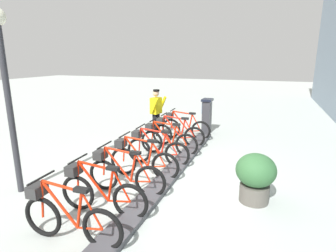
{
  "coord_description": "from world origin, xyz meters",
  "views": [
    {
      "loc": [
        -2.05,
        5.57,
        2.73
      ],
      "look_at": [
        0.5,
        -1.27,
        0.9
      ],
      "focal_mm": 29.27,
      "sensor_mm": 36.0,
      "label": 1
    }
  ],
  "objects_px": {
    "bike_docked_2": "(166,140)",
    "bike_docked_5": "(123,173)",
    "payment_kiosk": "(207,115)",
    "bike_docked_1": "(176,133)",
    "lamp_post": "(5,76)",
    "bike_docked_7": "(67,217)",
    "bike_docked_6": "(99,192)",
    "worker_near_rack": "(156,111)",
    "bike_docked_4": "(141,160)",
    "bike_docked_0": "(184,127)",
    "bike_docked_3": "(155,149)",
    "planter_bush": "(255,175)"
  },
  "relations": [
    {
      "from": "bike_docked_1",
      "to": "bike_docked_5",
      "type": "distance_m",
      "value": 3.34
    },
    {
      "from": "bike_docked_1",
      "to": "worker_near_rack",
      "type": "height_order",
      "value": "worker_near_rack"
    },
    {
      "from": "bike_docked_2",
      "to": "worker_near_rack",
      "type": "bearing_deg",
      "value": -58.82
    },
    {
      "from": "worker_near_rack",
      "to": "lamp_post",
      "type": "bearing_deg",
      "value": 77.87
    },
    {
      "from": "payment_kiosk",
      "to": "bike_docked_1",
      "type": "bearing_deg",
      "value": 72.86
    },
    {
      "from": "payment_kiosk",
      "to": "bike_docked_7",
      "type": "bearing_deg",
      "value": 85.24
    },
    {
      "from": "bike_docked_0",
      "to": "bike_docked_2",
      "type": "height_order",
      "value": "same"
    },
    {
      "from": "payment_kiosk",
      "to": "bike_docked_2",
      "type": "bearing_deg",
      "value": 77.99
    },
    {
      "from": "bike_docked_0",
      "to": "bike_docked_4",
      "type": "bearing_deg",
      "value": 90.0
    },
    {
      "from": "bike_docked_6",
      "to": "bike_docked_7",
      "type": "relative_size",
      "value": 1.0
    },
    {
      "from": "bike_docked_0",
      "to": "bike_docked_6",
      "type": "relative_size",
      "value": 1.0
    },
    {
      "from": "bike_docked_0",
      "to": "bike_docked_7",
      "type": "relative_size",
      "value": 1.0
    },
    {
      "from": "bike_docked_0",
      "to": "worker_near_rack",
      "type": "xyz_separation_m",
      "value": [
        1.01,
        -0.0,
        0.48
      ]
    },
    {
      "from": "payment_kiosk",
      "to": "bike_docked_0",
      "type": "height_order",
      "value": "payment_kiosk"
    },
    {
      "from": "worker_near_rack",
      "to": "bike_docked_3",
      "type": "bearing_deg",
      "value": 111.99
    },
    {
      "from": "payment_kiosk",
      "to": "lamp_post",
      "type": "relative_size",
      "value": 0.35
    },
    {
      "from": "payment_kiosk",
      "to": "bike_docked_2",
      "type": "height_order",
      "value": "payment_kiosk"
    },
    {
      "from": "bike_docked_4",
      "to": "bike_docked_5",
      "type": "xyz_separation_m",
      "value": [
        0.0,
        0.83,
        0.0
      ]
    },
    {
      "from": "bike_docked_1",
      "to": "bike_docked_4",
      "type": "distance_m",
      "value": 2.5
    },
    {
      "from": "bike_docked_7",
      "to": "bike_docked_5",
      "type": "bearing_deg",
      "value": -90.0
    },
    {
      "from": "bike_docked_5",
      "to": "bike_docked_7",
      "type": "xyz_separation_m",
      "value": [
        0.0,
        1.67,
        0.0
      ]
    },
    {
      "from": "bike_docked_4",
      "to": "worker_near_rack",
      "type": "distance_m",
      "value": 3.53
    },
    {
      "from": "bike_docked_3",
      "to": "planter_bush",
      "type": "xyz_separation_m",
      "value": [
        -2.55,
        1.09,
        0.11
      ]
    },
    {
      "from": "bike_docked_2",
      "to": "bike_docked_5",
      "type": "relative_size",
      "value": 1.0
    },
    {
      "from": "lamp_post",
      "to": "bike_docked_4",
      "type": "bearing_deg",
      "value": -143.47
    },
    {
      "from": "bike_docked_2",
      "to": "lamp_post",
      "type": "relative_size",
      "value": 0.48
    },
    {
      "from": "bike_docked_5",
      "to": "bike_docked_7",
      "type": "height_order",
      "value": "same"
    },
    {
      "from": "bike_docked_1",
      "to": "bike_docked_6",
      "type": "relative_size",
      "value": 1.0
    },
    {
      "from": "bike_docked_5",
      "to": "lamp_post",
      "type": "relative_size",
      "value": 0.48
    },
    {
      "from": "bike_docked_0",
      "to": "lamp_post",
      "type": "xyz_separation_m",
      "value": [
        2.06,
        4.86,
        1.96
      ]
    },
    {
      "from": "bike_docked_4",
      "to": "lamp_post",
      "type": "bearing_deg",
      "value": 36.53
    },
    {
      "from": "bike_docked_7",
      "to": "worker_near_rack",
      "type": "xyz_separation_m",
      "value": [
        1.01,
        -5.85,
        0.48
      ]
    },
    {
      "from": "payment_kiosk",
      "to": "bike_docked_5",
      "type": "distance_m",
      "value": 5.23
    },
    {
      "from": "worker_near_rack",
      "to": "bike_docked_0",
      "type": "bearing_deg",
      "value": 179.73
    },
    {
      "from": "bike_docked_3",
      "to": "planter_bush",
      "type": "bearing_deg",
      "value": 156.96
    },
    {
      "from": "bike_docked_1",
      "to": "lamp_post",
      "type": "bearing_deg",
      "value": 62.93
    },
    {
      "from": "bike_docked_7",
      "to": "payment_kiosk",
      "type": "bearing_deg",
      "value": -94.76
    },
    {
      "from": "worker_near_rack",
      "to": "planter_bush",
      "type": "relative_size",
      "value": 1.71
    },
    {
      "from": "bike_docked_2",
      "to": "bike_docked_7",
      "type": "distance_m",
      "value": 4.17
    },
    {
      "from": "bike_docked_6",
      "to": "lamp_post",
      "type": "relative_size",
      "value": 0.48
    },
    {
      "from": "bike_docked_2",
      "to": "bike_docked_4",
      "type": "relative_size",
      "value": 1.0
    },
    {
      "from": "bike_docked_1",
      "to": "bike_docked_0",
      "type": "bearing_deg",
      "value": -90.0
    },
    {
      "from": "bike_docked_6",
      "to": "bike_docked_3",
      "type": "bearing_deg",
      "value": -90.0
    },
    {
      "from": "bike_docked_1",
      "to": "bike_docked_2",
      "type": "bearing_deg",
      "value": 90.0
    },
    {
      "from": "bike_docked_1",
      "to": "bike_docked_5",
      "type": "relative_size",
      "value": 1.0
    },
    {
      "from": "bike_docked_3",
      "to": "worker_near_rack",
      "type": "distance_m",
      "value": 2.75
    },
    {
      "from": "bike_docked_0",
      "to": "lamp_post",
      "type": "relative_size",
      "value": 0.48
    },
    {
      "from": "bike_docked_5",
      "to": "planter_bush",
      "type": "xyz_separation_m",
      "value": [
        -2.55,
        -0.58,
        0.11
      ]
    },
    {
      "from": "bike_docked_0",
      "to": "lamp_post",
      "type": "bearing_deg",
      "value": 67.05
    },
    {
      "from": "bike_docked_1",
      "to": "bike_docked_3",
      "type": "height_order",
      "value": "same"
    }
  ]
}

